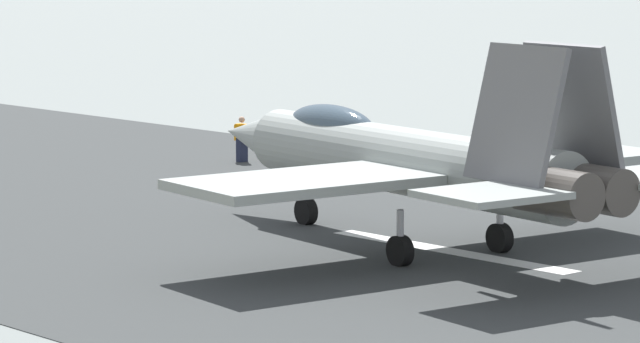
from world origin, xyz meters
The scene contains 5 objects.
ground_plane centered at (0.00, 0.00, 0.00)m, with size 400.00×400.00×0.00m, color slate.
runway_strip centered at (-0.02, 0.00, 0.01)m, with size 240.00×26.00×0.02m.
fighter_jet centered at (0.41, 0.53, 2.35)m, with size 16.44×14.19×5.54m.
crew_person centered at (16.69, -7.53, 0.82)m, with size 0.69×0.36×1.65m.
marker_cone_mid centered at (9.33, -12.27, 0.28)m, with size 0.44×0.44×0.55m, color orange.
Camera 1 is at (-30.07, 31.81, 7.94)m, focal length 96.78 mm.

